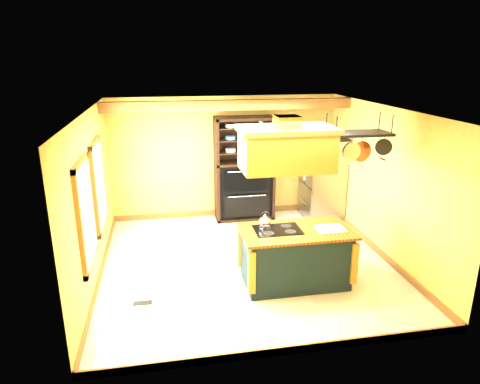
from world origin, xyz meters
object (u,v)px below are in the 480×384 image
object	(u,v)px
range_hood	(287,147)
hutch	(244,180)
pot_rack	(358,139)
refrigerator	(322,180)
kitchen_island	(295,256)

from	to	relation	value
range_hood	hutch	world-z (taller)	range_hood
pot_rack	refrigerator	size ratio (longest dim) A/B	0.56
kitchen_island	range_hood	distance (m)	1.78
kitchen_island	refrigerator	size ratio (longest dim) A/B	0.95
kitchen_island	pot_rack	xyz separation A→B (m)	(0.91, 0.00, 1.85)
hutch	pot_rack	bearing A→B (deg)	-69.40
range_hood	pot_rack	xyz separation A→B (m)	(1.10, 0.00, 0.08)
pot_rack	hutch	distance (m)	3.56
kitchen_island	refrigerator	xyz separation A→B (m)	(1.46, 2.70, 0.42)
hutch	kitchen_island	bearing A→B (deg)	-85.47
kitchen_island	pot_rack	bearing A→B (deg)	0.06
range_hood	pot_rack	distance (m)	1.11
range_hood	hutch	distance (m)	3.34
range_hood	kitchen_island	bearing A→B (deg)	0.23
range_hood	refrigerator	xyz separation A→B (m)	(1.65, 2.70, -1.35)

